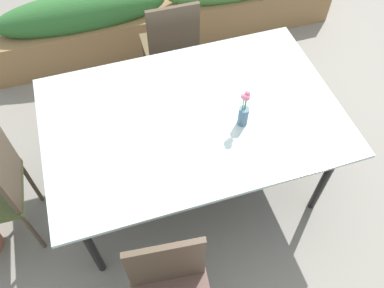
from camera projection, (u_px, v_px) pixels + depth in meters
name	position (u px, v px, depth m)	size (l,w,h in m)	color
ground_plane	(204.00, 176.00, 3.03)	(12.00, 12.00, 0.00)	gray
dining_table	(192.00, 120.00, 2.42)	(1.77, 1.16, 0.77)	#B2C6C1
chair_far_side	(171.00, 45.00, 3.08)	(0.41, 0.41, 0.96)	brown
flower_vase	(244.00, 109.00, 2.24)	(0.06, 0.06, 0.27)	slate
planter_box	(168.00, 12.00, 3.66)	(3.26, 0.37, 0.71)	olive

